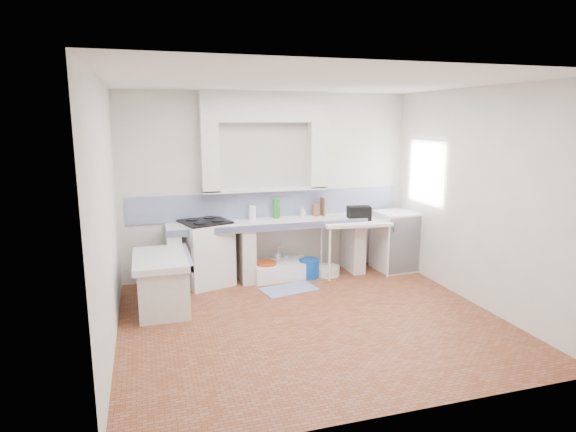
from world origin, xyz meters
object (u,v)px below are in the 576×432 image
object	(u,v)px
sink	(281,271)
side_table	(354,248)
stove	(206,254)
fridge	(396,241)

from	to	relation	value
sink	side_table	xyz separation A→B (m)	(1.14, -0.17, 0.32)
stove	sink	distance (m)	1.19
side_table	fridge	size ratio (longest dim) A/B	1.09
sink	side_table	world-z (taller)	side_table
stove	side_table	distance (m)	2.28
sink	side_table	size ratio (longest dim) A/B	0.91
side_table	fridge	distance (m)	0.76
sink	side_table	distance (m)	1.19
side_table	sink	bearing A→B (deg)	176.74
sink	fridge	xyz separation A→B (m)	(1.89, -0.10, 0.36)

